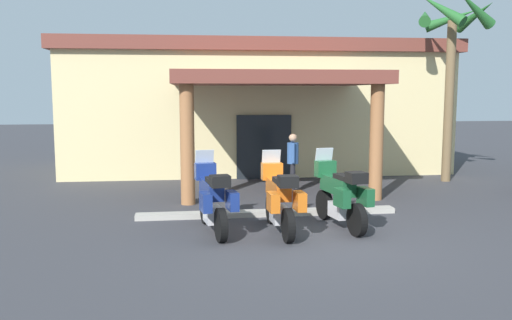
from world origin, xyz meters
TOP-DOWN VIEW (x-y plane):
  - ground_plane at (0.00, 0.00)m, footprint 80.00×80.00m
  - motel_building at (0.04, 9.83)m, footprint 13.78×9.73m
  - motorcycle_blue at (-2.05, 0.66)m, footprint 0.82×2.21m
  - motorcycle_orange at (-0.71, 0.47)m, footprint 0.72×2.21m
  - motorcycle_green at (0.63, 0.72)m, footprint 0.85×2.20m
  - pedestrian at (0.44, 4.77)m, footprint 0.32×0.53m
  - palm_tree_near_portico at (5.72, 6.09)m, footprint 2.45×2.50m
  - curb_strip at (-0.71, 2.01)m, footprint 6.02×0.36m

SIDE VIEW (x-z plane):
  - ground_plane at x=0.00m, z-range 0.00..0.00m
  - curb_strip at x=-0.71m, z-range 0.00..0.12m
  - motorcycle_blue at x=-2.05m, z-range -0.11..1.50m
  - motorcycle_orange at x=-0.71m, z-range -0.11..1.50m
  - motorcycle_green at x=0.63m, z-range -0.11..1.50m
  - pedestrian at x=0.44m, z-range 0.13..1.82m
  - motel_building at x=0.04m, z-range 0.04..4.65m
  - palm_tree_near_portico at x=5.72m, z-range 1.52..7.45m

